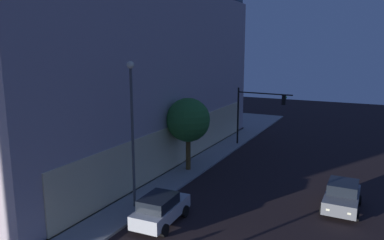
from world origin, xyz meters
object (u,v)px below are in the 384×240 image
at_px(car_silver, 161,209).
at_px(street_lamp_sidewalk, 132,119).
at_px(car_grey, 342,196).
at_px(modern_building, 61,60).
at_px(traffic_light_far_corner, 256,107).
at_px(sidewalk_tree, 188,120).

bearing_deg(car_silver, street_lamp_sidewalk, 67.86).
bearing_deg(street_lamp_sidewalk, car_grey, -63.64).
xyz_separation_m(modern_building, car_silver, (-10.03, -17.27, -7.71)).
relative_size(traffic_light_far_corner, car_silver, 1.37).
relative_size(traffic_light_far_corner, car_grey, 1.40).
bearing_deg(street_lamp_sidewalk, modern_building, 58.62).
relative_size(traffic_light_far_corner, street_lamp_sidewalk, 0.65).
xyz_separation_m(traffic_light_far_corner, car_grey, (-11.71, -9.16, -3.24)).
distance_m(sidewalk_tree, car_grey, 12.34).
relative_size(car_silver, car_grey, 1.02).
xyz_separation_m(modern_building, car_grey, (-3.38, -26.15, -7.75)).
relative_size(street_lamp_sidewalk, sidewalk_tree, 1.53).
bearing_deg(car_silver, modern_building, 59.86).
bearing_deg(car_silver, traffic_light_far_corner, 0.88).
bearing_deg(car_grey, modern_building, 82.64).
bearing_deg(modern_building, traffic_light_far_corner, -63.86).
height_order(modern_building, traffic_light_far_corner, modern_building).
xyz_separation_m(street_lamp_sidewalk, car_silver, (-1.01, -2.49, -4.73)).
height_order(street_lamp_sidewalk, sidewalk_tree, street_lamp_sidewalk).
distance_m(sidewalk_tree, car_silver, 9.80).
xyz_separation_m(modern_building, street_lamp_sidewalk, (-9.01, -14.78, -2.97)).
relative_size(traffic_light_far_corner, sidewalk_tree, 0.99).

